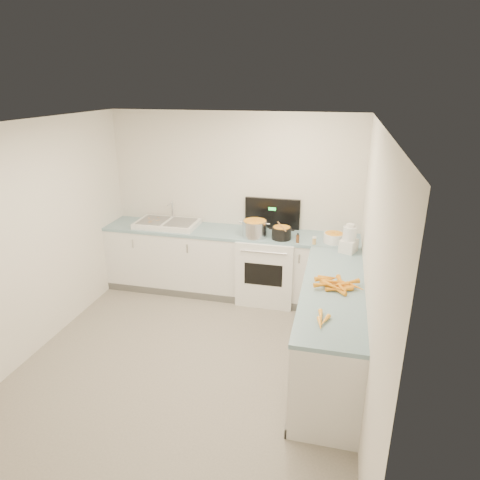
% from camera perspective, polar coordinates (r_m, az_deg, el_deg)
% --- Properties ---
extents(floor, '(3.50, 4.00, 0.00)m').
position_cam_1_polar(floor, '(4.83, -6.78, -16.00)').
color(floor, gray).
rests_on(floor, ground).
extents(ceiling, '(3.50, 4.00, 0.00)m').
position_cam_1_polar(ceiling, '(3.92, -8.33, 14.97)').
color(ceiling, silver).
rests_on(ceiling, ground).
extents(wall_back, '(3.50, 0.00, 2.50)m').
position_cam_1_polar(wall_back, '(6.03, -0.78, 4.91)').
color(wall_back, silver).
rests_on(wall_back, ground).
extents(wall_front, '(3.50, 0.00, 2.50)m').
position_cam_1_polar(wall_front, '(2.70, -23.30, -18.06)').
color(wall_front, silver).
rests_on(wall_front, ground).
extents(wall_left, '(0.00, 4.00, 2.50)m').
position_cam_1_polar(wall_left, '(5.09, -26.25, -0.21)').
color(wall_left, silver).
rests_on(wall_left, ground).
extents(wall_right, '(0.00, 4.00, 2.50)m').
position_cam_1_polar(wall_right, '(3.98, 16.90, -4.35)').
color(wall_right, silver).
rests_on(wall_right, ground).
extents(counter_back, '(3.50, 0.62, 0.94)m').
position_cam_1_polar(counter_back, '(6.01, -1.45, -3.01)').
color(counter_back, white).
rests_on(counter_back, ground).
extents(counter_right, '(0.62, 2.20, 0.94)m').
position_cam_1_polar(counter_right, '(4.59, 11.94, -11.38)').
color(counter_right, white).
rests_on(counter_right, ground).
extents(stove, '(0.76, 0.65, 1.36)m').
position_cam_1_polar(stove, '(5.89, 3.70, -3.53)').
color(stove, white).
rests_on(stove, ground).
extents(sink, '(0.86, 0.52, 0.31)m').
position_cam_1_polar(sink, '(6.11, -9.68, 2.18)').
color(sink, white).
rests_on(sink, counter_back).
extents(steel_pot, '(0.38, 0.38, 0.24)m').
position_cam_1_polar(steel_pot, '(5.60, 1.97, 1.43)').
color(steel_pot, silver).
rests_on(steel_pot, stove).
extents(black_pot, '(0.26, 0.26, 0.18)m').
position_cam_1_polar(black_pot, '(5.55, 5.55, 0.84)').
color(black_pot, black).
rests_on(black_pot, stove).
extents(wooden_spoon, '(0.17, 0.36, 0.02)m').
position_cam_1_polar(wooden_spoon, '(5.52, 5.59, 1.81)').
color(wooden_spoon, '#AD7A47').
rests_on(wooden_spoon, black_pot).
extents(mixing_bowl, '(0.30, 0.30, 0.12)m').
position_cam_1_polar(mixing_bowl, '(5.53, 12.41, 0.29)').
color(mixing_bowl, white).
rests_on(mixing_bowl, counter_back).
extents(extract_bottle, '(0.04, 0.04, 0.10)m').
position_cam_1_polar(extract_bottle, '(5.45, 7.70, 0.16)').
color(extract_bottle, '#593319').
rests_on(extract_bottle, counter_back).
extents(spice_jar, '(0.05, 0.05, 0.08)m').
position_cam_1_polar(spice_jar, '(5.43, 9.86, -0.15)').
color(spice_jar, '#E5B266').
rests_on(spice_jar, counter_back).
extents(food_processor, '(0.24, 0.26, 0.35)m').
position_cam_1_polar(food_processor, '(5.24, 14.34, 0.01)').
color(food_processor, white).
rests_on(food_processor, counter_right).
extents(carrot_pile, '(0.50, 0.40, 0.08)m').
position_cam_1_polar(carrot_pile, '(4.35, 12.81, -5.81)').
color(carrot_pile, orange).
rests_on(carrot_pile, counter_right).
extents(peeled_carrots, '(0.12, 0.31, 0.04)m').
position_cam_1_polar(peeled_carrots, '(3.75, 10.86, -10.39)').
color(peeled_carrots, '#FFA126').
rests_on(peeled_carrots, counter_right).
extents(peelings, '(0.22, 0.28, 0.01)m').
position_cam_1_polar(peelings, '(6.17, -11.45, 2.64)').
color(peelings, tan).
rests_on(peelings, sink).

